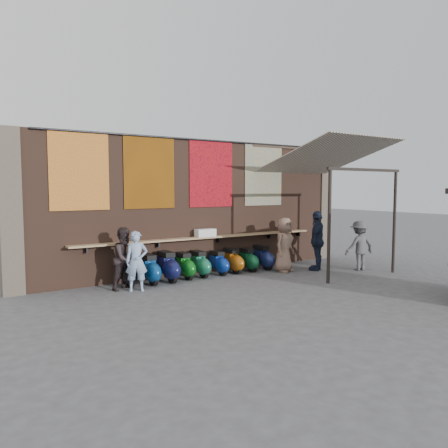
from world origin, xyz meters
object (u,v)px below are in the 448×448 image
scooter_stool_4 (200,264)px  scooter_stool_6 (232,261)px  scooter_stool_3 (184,266)px  scooter_stool_2 (168,267)px  scooter_stool_7 (248,260)px  diner_right (125,258)px  scooter_stool_0 (126,272)px  shopper_tan (284,245)px  scooter_stool_5 (218,263)px  scooter_stool_1 (149,269)px  shopper_navy (317,241)px  diner_left (137,261)px  scooter_stool_8 (263,257)px  shopper_grey (360,245)px  shelf_box (205,233)px

scooter_stool_4 → scooter_stool_6: (1.13, -0.04, -0.01)m
scooter_stool_3 → scooter_stool_2: bearing=-171.1°
scooter_stool_6 → scooter_stool_7: scooter_stool_6 is taller
diner_right → scooter_stool_0: bearing=40.4°
scooter_stool_2 → shopper_tan: size_ratio=0.52×
scooter_stool_0 → scooter_stool_5: size_ratio=1.06×
scooter_stool_1 → scooter_stool_6: size_ratio=1.07×
scooter_stool_4 → shopper_tan: size_ratio=0.47×
scooter_stool_7 → shopper_tan: 1.21m
shopper_navy → diner_right: bearing=-40.8°
diner_left → scooter_stool_7: bearing=27.1°
scooter_stool_2 → scooter_stool_6: 2.18m
scooter_stool_3 → shopper_navy: bearing=-15.0°
shopper_navy → scooter_stool_3: bearing=-48.3°
scooter_stool_7 → scooter_stool_8: scooter_stool_8 is taller
scooter_stool_0 → scooter_stool_7: bearing=-0.7°
scooter_stool_7 → scooter_stool_5: bearing=178.7°
shopper_tan → scooter_stool_3: bearing=146.6°
scooter_stool_1 → scooter_stool_2: bearing=0.3°
scooter_stool_3 → scooter_stool_0: bearing=-179.8°
scooter_stool_7 → shopper_navy: size_ratio=0.39×
scooter_stool_1 → scooter_stool_2: scooter_stool_2 is taller
shopper_navy → shopper_tan: (-1.05, 0.35, -0.10)m
scooter_stool_3 → scooter_stool_7: (2.19, -0.05, -0.02)m
scooter_stool_7 → shopper_tan: (0.87, -0.70, 0.49)m
scooter_stool_1 → shopper_navy: 5.33m
scooter_stool_3 → scooter_stool_6: bearing=-1.3°
scooter_stool_7 → scooter_stool_4: bearing=178.2°
diner_left → shopper_tan: (4.74, -0.11, 0.08)m
scooter_stool_6 → shopper_navy: shopper_navy is taller
scooter_stool_0 → shopper_grey: (6.93, -1.82, 0.41)m
scooter_stool_4 → diner_right: 2.40m
shelf_box → diner_left: size_ratio=0.41×
scooter_stool_8 → scooter_stool_2: bearing=-179.3°
shopper_tan → shelf_box: bearing=135.9°
shelf_box → scooter_stool_6: 1.20m
shopper_grey → scooter_stool_8: bearing=-25.5°
scooter_stool_6 → shopper_navy: 2.76m
scooter_stool_1 → scooter_stool_6: bearing=1.1°
scooter_stool_5 → diner_left: 2.90m
scooter_stool_6 → scooter_stool_7: size_ratio=1.06×
shelf_box → shopper_grey: 4.86m
scooter_stool_2 → scooter_stool_8: 3.34m
scooter_stool_2 → scooter_stool_5: (1.68, 0.06, -0.06)m
diner_left → scooter_stool_6: bearing=28.8°
scooter_stool_3 → shopper_tan: bearing=-13.8°
scooter_stool_1 → diner_right: bearing=-163.3°
scooter_stool_2 → diner_right: (-1.29, -0.23, 0.38)m
scooter_stool_6 → scooter_stool_7: (0.56, -0.02, -0.02)m
shelf_box → scooter_stool_2: 1.66m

